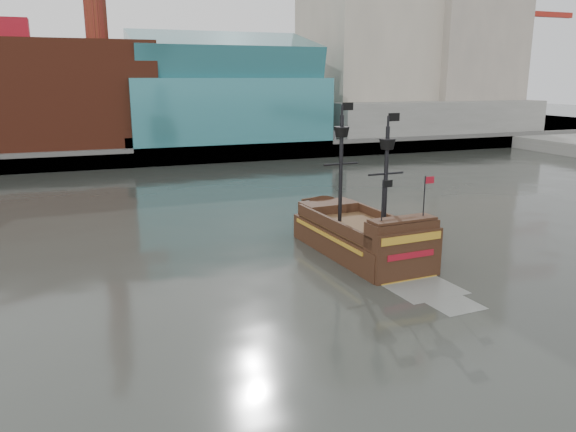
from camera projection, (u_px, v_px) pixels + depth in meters
name	position (u px, v px, depth m)	size (l,w,h in m)	color
ground	(427.00, 387.00, 22.49)	(400.00, 400.00, 0.00)	black
promenade_far	(145.00, 138.00, 105.74)	(220.00, 60.00, 2.00)	slate
seawall	(170.00, 156.00, 78.90)	(220.00, 1.00, 2.60)	#4C4C49
skyline	(173.00, 2.00, 95.12)	(149.00, 45.00, 62.00)	brown
crane_a	(523.00, 43.00, 119.40)	(22.50, 4.00, 32.25)	slate
crane_b	(522.00, 62.00, 132.63)	(19.10, 4.00, 26.25)	slate
pirate_ship	(361.00, 241.00, 39.14)	(5.46, 15.19, 11.19)	black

